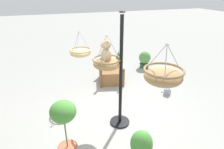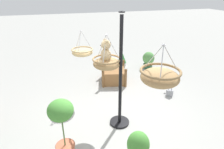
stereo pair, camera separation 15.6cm
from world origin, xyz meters
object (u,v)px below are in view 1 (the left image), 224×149
teddy_bear (106,53)px  hanging_basket_right_low (80,52)px  potted_plant_fern_front (65,126)px  potted_plant_bushy_green (118,59)px  wooden_planter_box (111,75)px  hanging_basket_left_high (163,76)px  display_pole_central (120,94)px  hanging_basket_with_teddy (107,63)px  watering_can (167,91)px  potted_plant_tall_leafy (141,148)px  potted_plant_small_succulent (145,59)px

teddy_bear → hanging_basket_right_low: bearing=13.3°
potted_plant_fern_front → potted_plant_bushy_green: 4.57m
hanging_basket_right_low → wooden_planter_box: 1.64m
hanging_basket_right_low → hanging_basket_left_high: bearing=-164.1°
display_pole_central → hanging_basket_right_low: bearing=22.0°
hanging_basket_with_teddy → watering_can: size_ratio=2.02×
display_pole_central → potted_plant_bushy_green: display_pole_central is taller
potted_plant_fern_front → potted_plant_bushy_green: size_ratio=2.00×
hanging_basket_left_high → watering_can: size_ratio=1.70×
potted_plant_tall_leafy → watering_can: size_ratio=2.08×
potted_plant_fern_front → teddy_bear: bearing=-50.0°
hanging_basket_left_high → potted_plant_bushy_green: hanging_basket_left_high is taller
potted_plant_small_succulent → hanging_basket_with_teddy: bearing=138.9°
watering_can → wooden_planter_box: bearing=44.8°
display_pole_central → potted_plant_tall_leafy: bearing=176.5°
hanging_basket_left_high → watering_can: hanging_basket_left_high is taller
potted_plant_fern_front → potted_plant_tall_leafy: (-0.53, -1.16, -0.35)m
potted_plant_fern_front → potted_plant_tall_leafy: potted_plant_fern_front is taller
potted_plant_fern_front → potted_plant_small_succulent: size_ratio=1.90×
hanging_basket_right_low → potted_plant_bushy_green: hanging_basket_right_low is taller
display_pole_central → watering_can: (0.78, -1.76, -0.66)m
hanging_basket_right_low → potted_plant_small_succulent: 3.12m
potted_plant_tall_leafy → hanging_basket_left_high: bearing=-93.7°
teddy_bear → potted_plant_tall_leafy: size_ratio=0.66×
potted_plant_small_succulent → teddy_bear: bearing=138.6°
hanging_basket_left_high → wooden_planter_box: size_ratio=0.59×
wooden_planter_box → potted_plant_tall_leafy: 3.31m
display_pole_central → watering_can: 2.04m
hanging_basket_left_high → watering_can: 3.00m
hanging_basket_right_low → watering_can: 2.71m
hanging_basket_right_low → potted_plant_fern_front: 2.25m
teddy_bear → watering_can: bearing=-72.8°
potted_plant_fern_front → potted_plant_small_succulent: potted_plant_fern_front is taller
potted_plant_bushy_green → potted_plant_small_succulent: potted_plant_small_succulent is taller
watering_can → potted_plant_bushy_green: bearing=14.2°
teddy_bear → potted_plant_small_succulent: size_ratio=0.75×
wooden_planter_box → watering_can: (-1.29, -1.29, -0.13)m
potted_plant_fern_front → potted_plant_bushy_green: bearing=-31.5°
hanging_basket_right_low → potted_plant_bushy_green: 2.68m
potted_plant_fern_front → watering_can: bearing=-64.4°
teddy_bear → potted_plant_small_succulent: (2.64, -2.33, -1.32)m
hanging_basket_left_high → potted_plant_fern_front: (0.54, 1.41, -0.97)m
hanging_basket_right_low → potted_plant_small_succulent: (1.37, -2.63, -0.97)m
teddy_bear → potted_plant_tall_leafy: 1.86m
potted_plant_small_succulent → watering_can: 2.05m
display_pole_central → hanging_basket_left_high: (-1.20, -0.17, 0.94)m
potted_plant_fern_front → hanging_basket_right_low: bearing=-17.7°
potted_plant_small_succulent → watering_can: (-2.01, 0.29, -0.24)m
hanging_basket_left_high → potted_plant_fern_front: hanging_basket_left_high is taller
hanging_basket_right_low → wooden_planter_box: size_ratio=0.65×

